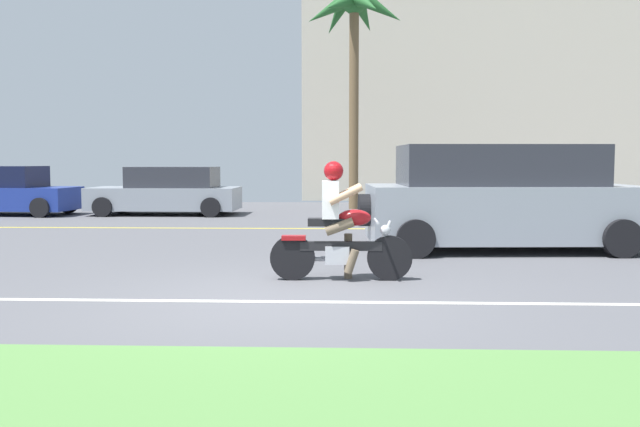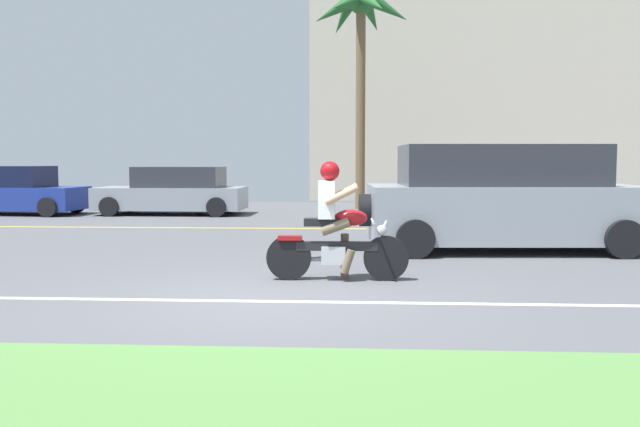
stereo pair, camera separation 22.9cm
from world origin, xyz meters
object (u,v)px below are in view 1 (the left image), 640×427
(motorcyclist, at_px, (340,230))
(parked_car_0, at_px, (8,192))
(suv_nearby, at_px, (500,199))
(parked_car_1, at_px, (167,192))
(palm_tree_0, at_px, (353,20))

(motorcyclist, relative_size, parked_car_0, 0.49)
(suv_nearby, relative_size, parked_car_1, 1.16)
(suv_nearby, height_order, palm_tree_0, palm_tree_0)
(parked_car_0, relative_size, parked_car_1, 0.90)
(parked_car_1, bearing_deg, motorcyclist, -64.19)
(motorcyclist, relative_size, suv_nearby, 0.38)
(parked_car_1, bearing_deg, parked_car_0, -176.53)
(motorcyclist, bearing_deg, parked_car_1, 115.81)
(motorcyclist, xyz_separation_m, parked_car_0, (-9.82, 10.44, 0.00))
(suv_nearby, relative_size, palm_tree_0, 0.68)
(suv_nearby, bearing_deg, motorcyclist, -131.63)
(suv_nearby, relative_size, parked_car_0, 1.28)
(motorcyclist, bearing_deg, palm_tree_0, 88.79)
(motorcyclist, height_order, parked_car_1, motorcyclist)
(parked_car_0, height_order, palm_tree_0, palm_tree_0)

